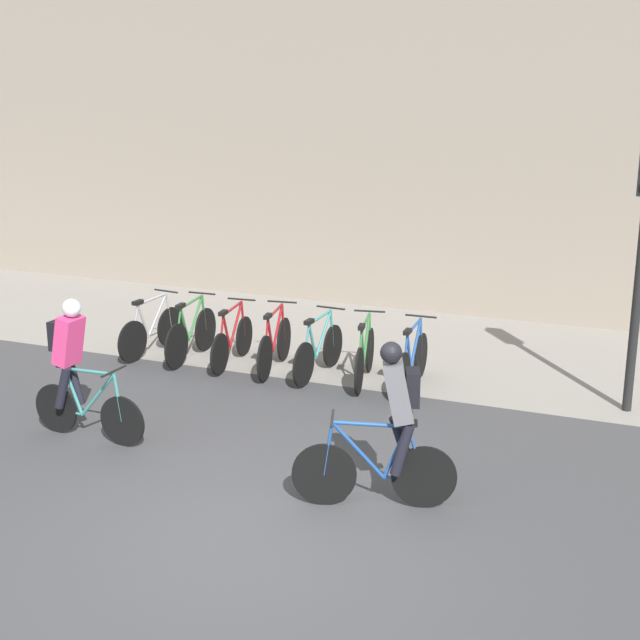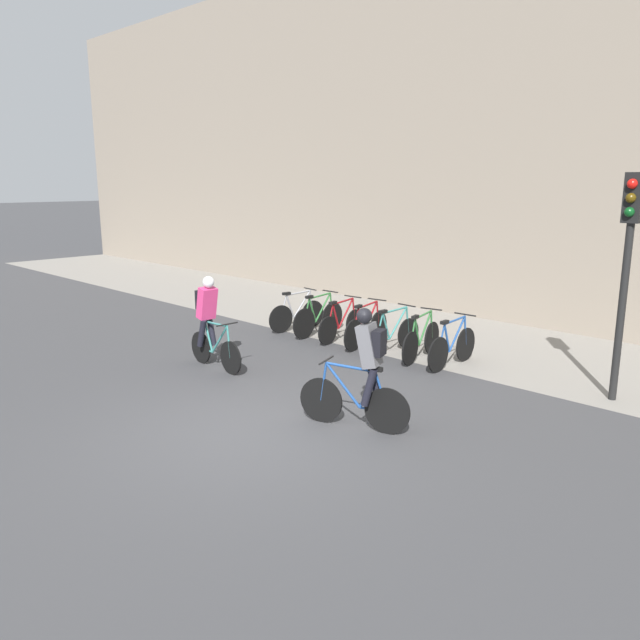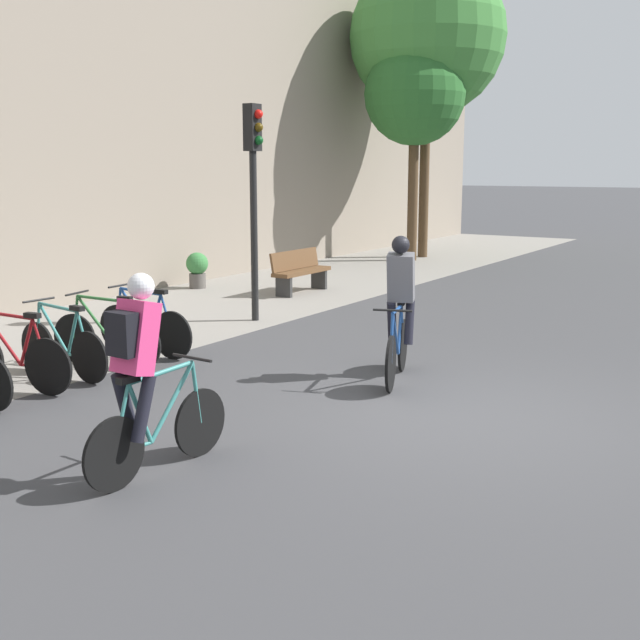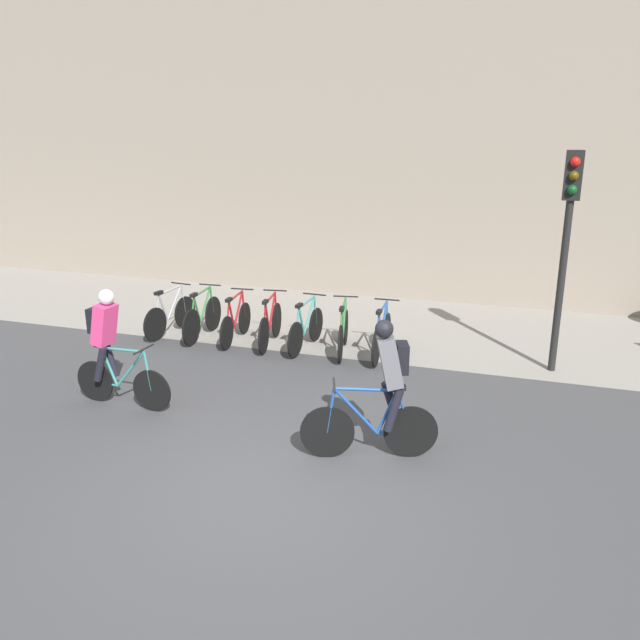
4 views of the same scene
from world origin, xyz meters
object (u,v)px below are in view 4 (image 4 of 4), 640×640
(cyclist_grey, at_px, (384,386))
(parked_bike_5, at_px, (343,332))
(parked_bike_4, at_px, (306,328))
(parked_bike_3, at_px, (270,324))
(parked_bike_0, at_px, (170,315))
(traffic_light_pole, at_px, (568,223))
(cyclist_pink, at_px, (109,343))
(parked_bike_6, at_px, (382,336))
(parked_bike_1, at_px, (202,317))
(parked_bike_2, at_px, (236,322))

(cyclist_grey, bearing_deg, parked_bike_5, 113.22)
(cyclist_grey, height_order, parked_bike_5, cyclist_grey)
(parked_bike_4, bearing_deg, parked_bike_3, 179.97)
(parked_bike_0, bearing_deg, parked_bike_3, -0.01)
(traffic_light_pole, bearing_deg, parked_bike_4, -176.96)
(cyclist_pink, distance_m, parked_bike_6, 4.65)
(parked_bike_1, xyz_separation_m, parked_bike_3, (1.43, -0.00, -0.01))
(parked_bike_5, bearing_deg, parked_bike_0, 179.99)
(cyclist_grey, xyz_separation_m, parked_bike_1, (-4.38, 3.55, -0.54))
(cyclist_grey, distance_m, parked_bike_4, 4.23)
(parked_bike_0, distance_m, parked_bike_2, 1.43)
(parked_bike_0, relative_size, parked_bike_6, 0.96)
(parked_bike_2, bearing_deg, cyclist_pink, -97.95)
(parked_bike_0, relative_size, parked_bike_4, 0.97)
(parked_bike_0, distance_m, traffic_light_pole, 7.49)
(parked_bike_2, distance_m, parked_bike_3, 0.72)
(parked_bike_2, height_order, parked_bike_4, parked_bike_4)
(parked_bike_4, bearing_deg, parked_bike_0, 179.98)
(parked_bike_3, xyz_separation_m, parked_bike_5, (1.43, -0.00, -0.00))
(cyclist_pink, distance_m, parked_bike_2, 3.30)
(parked_bike_3, bearing_deg, parked_bike_6, 0.00)
(parked_bike_6, bearing_deg, traffic_light_pole, 4.53)
(traffic_light_pole, bearing_deg, parked_bike_2, -177.71)
(parked_bike_3, relative_size, parked_bike_6, 1.00)
(parked_bike_0, distance_m, parked_bike_6, 4.29)
(parked_bike_1, bearing_deg, parked_bike_0, -179.98)
(parked_bike_1, distance_m, parked_bike_4, 2.15)
(parked_bike_5, bearing_deg, parked_bike_2, -179.99)
(cyclist_grey, relative_size, parked_bike_5, 1.07)
(cyclist_grey, relative_size, parked_bike_1, 1.06)
(cyclist_grey, xyz_separation_m, traffic_light_pole, (2.09, 3.77, 1.56))
(parked_bike_5, bearing_deg, parked_bike_6, 0.01)
(parked_bike_6, distance_m, traffic_light_pole, 3.59)
(cyclist_pink, relative_size, parked_bike_3, 1.04)
(parked_bike_0, xyz_separation_m, parked_bike_3, (2.15, -0.00, 0.01))
(parked_bike_2, relative_size, parked_bike_4, 0.98)
(parked_bike_0, bearing_deg, cyclist_grey, -34.81)
(parked_bike_4, height_order, parked_bike_5, parked_bike_5)
(parked_bike_2, bearing_deg, parked_bike_3, 0.04)
(cyclist_grey, relative_size, parked_bike_0, 1.11)
(cyclist_pink, height_order, parked_bike_6, cyclist_pink)
(cyclist_grey, bearing_deg, parked_bike_1, 141.03)
(parked_bike_2, bearing_deg, parked_bike_0, 179.96)
(parked_bike_4, distance_m, parked_bike_5, 0.72)
(cyclist_grey, bearing_deg, parked_bike_4, 122.26)
(parked_bike_4, height_order, parked_bike_6, parked_bike_6)
(cyclist_grey, xyz_separation_m, parked_bike_3, (-2.95, 3.54, -0.54))
(parked_bike_5, relative_size, parked_bike_6, 0.99)
(parked_bike_0, height_order, parked_bike_5, parked_bike_5)
(parked_bike_5, xyz_separation_m, parked_bike_6, (0.71, 0.00, 0.00))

